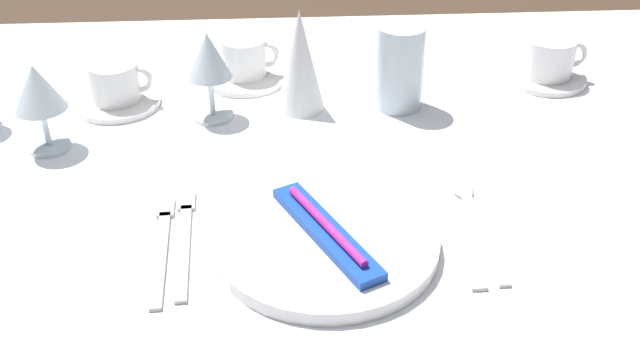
{
  "coord_description": "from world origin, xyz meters",
  "views": [
    {
      "loc": [
        -0.02,
        -0.93,
        1.31
      ],
      "look_at": [
        0.03,
        -0.09,
        0.76
      ],
      "focal_mm": 42.68,
      "sensor_mm": 36.0,
      "label": 1
    }
  ],
  "objects_px": {
    "wine_glass_right": "(37,91)",
    "coffee_cup_left": "(116,82)",
    "fork_outer": "(185,237)",
    "drink_tumbler": "(400,67)",
    "dinner_plate": "(326,242)",
    "napkin_folded": "(300,61)",
    "coffee_cup_right": "(550,57)",
    "dinner_knife": "(459,233)",
    "wine_glass_left": "(208,60)",
    "toothbrush_package": "(326,231)",
    "fork_inner": "(162,244)",
    "coffee_cup_far": "(245,57)",
    "spoon_soup": "(475,217)"
  },
  "relations": [
    {
      "from": "coffee_cup_right",
      "to": "wine_glass_left",
      "type": "relative_size",
      "value": 0.76
    },
    {
      "from": "fork_outer",
      "to": "napkin_folded",
      "type": "relative_size",
      "value": 1.31
    },
    {
      "from": "fork_inner",
      "to": "coffee_cup_right",
      "type": "height_order",
      "value": "coffee_cup_right"
    },
    {
      "from": "dinner_plate",
      "to": "fork_outer",
      "type": "distance_m",
      "value": 0.17
    },
    {
      "from": "wine_glass_left",
      "to": "napkin_folded",
      "type": "xyz_separation_m",
      "value": [
        0.14,
        0.02,
        -0.02
      ]
    },
    {
      "from": "spoon_soup",
      "to": "dinner_knife",
      "type": "bearing_deg",
      "value": -130.82
    },
    {
      "from": "dinner_knife",
      "to": "coffee_cup_left",
      "type": "bearing_deg",
      "value": 141.69
    },
    {
      "from": "fork_inner",
      "to": "wine_glass_right",
      "type": "xyz_separation_m",
      "value": [
        -0.19,
        0.24,
        0.09
      ]
    },
    {
      "from": "fork_outer",
      "to": "coffee_cup_right",
      "type": "relative_size",
      "value": 2.03
    },
    {
      "from": "coffee_cup_right",
      "to": "drink_tumbler",
      "type": "bearing_deg",
      "value": -163.92
    },
    {
      "from": "wine_glass_right",
      "to": "napkin_folded",
      "type": "relative_size",
      "value": 0.8
    },
    {
      "from": "coffee_cup_left",
      "to": "wine_glass_right",
      "type": "distance_m",
      "value": 0.16
    },
    {
      "from": "fork_outer",
      "to": "napkin_folded",
      "type": "xyz_separation_m",
      "value": [
        0.16,
        0.34,
        0.08
      ]
    },
    {
      "from": "dinner_knife",
      "to": "coffee_cup_left",
      "type": "height_order",
      "value": "coffee_cup_left"
    },
    {
      "from": "napkin_folded",
      "to": "coffee_cup_far",
      "type": "bearing_deg",
      "value": 129.76
    },
    {
      "from": "fork_outer",
      "to": "coffee_cup_left",
      "type": "distance_m",
      "value": 0.39
    },
    {
      "from": "wine_glass_right",
      "to": "coffee_cup_left",
      "type": "bearing_deg",
      "value": 58.84
    },
    {
      "from": "dinner_knife",
      "to": "wine_glass_left",
      "type": "height_order",
      "value": "wine_glass_left"
    },
    {
      "from": "fork_outer",
      "to": "wine_glass_left",
      "type": "bearing_deg",
      "value": 86.79
    },
    {
      "from": "dinner_knife",
      "to": "fork_inner",
      "type": "bearing_deg",
      "value": -179.94
    },
    {
      "from": "toothbrush_package",
      "to": "spoon_soup",
      "type": "relative_size",
      "value": 0.95
    },
    {
      "from": "coffee_cup_left",
      "to": "drink_tumbler",
      "type": "bearing_deg",
      "value": -3.75
    },
    {
      "from": "dinner_knife",
      "to": "drink_tumbler",
      "type": "relative_size",
      "value": 1.65
    },
    {
      "from": "toothbrush_package",
      "to": "drink_tumbler",
      "type": "distance_m",
      "value": 0.39
    },
    {
      "from": "fork_inner",
      "to": "coffee_cup_far",
      "type": "relative_size",
      "value": 2.18
    },
    {
      "from": "toothbrush_package",
      "to": "fork_outer",
      "type": "height_order",
      "value": "toothbrush_package"
    },
    {
      "from": "coffee_cup_left",
      "to": "wine_glass_left",
      "type": "xyz_separation_m",
      "value": [
        0.15,
        -0.05,
        0.06
      ]
    },
    {
      "from": "dinner_knife",
      "to": "napkin_folded",
      "type": "relative_size",
      "value": 1.36
    },
    {
      "from": "dinner_plate",
      "to": "dinner_knife",
      "type": "xyz_separation_m",
      "value": [
        0.17,
        0.02,
        -0.01
      ]
    },
    {
      "from": "coffee_cup_right",
      "to": "wine_glass_right",
      "type": "xyz_separation_m",
      "value": [
        -0.8,
        -0.18,
        0.05
      ]
    },
    {
      "from": "coffee_cup_left",
      "to": "napkin_folded",
      "type": "bearing_deg",
      "value": -5.41
    },
    {
      "from": "dinner_knife",
      "to": "wine_glass_right",
      "type": "distance_m",
      "value": 0.61
    },
    {
      "from": "napkin_folded",
      "to": "wine_glass_right",
      "type": "bearing_deg",
      "value": -164.42
    },
    {
      "from": "dinner_knife",
      "to": "wine_glass_left",
      "type": "relative_size",
      "value": 1.59
    },
    {
      "from": "coffee_cup_left",
      "to": "napkin_folded",
      "type": "xyz_separation_m",
      "value": [
        0.29,
        -0.03,
        0.04
      ]
    },
    {
      "from": "fork_outer",
      "to": "drink_tumbler",
      "type": "bearing_deg",
      "value": 46.92
    },
    {
      "from": "drink_tumbler",
      "to": "fork_outer",
      "type": "bearing_deg",
      "value": -133.08
    },
    {
      "from": "dinner_plate",
      "to": "fork_outer",
      "type": "xyz_separation_m",
      "value": [
        -0.17,
        0.03,
        -0.01
      ]
    },
    {
      "from": "spoon_soup",
      "to": "napkin_folded",
      "type": "distance_m",
      "value": 0.39
    },
    {
      "from": "fork_outer",
      "to": "coffee_cup_left",
      "type": "xyz_separation_m",
      "value": [
        -0.14,
        0.36,
        0.04
      ]
    },
    {
      "from": "coffee_cup_right",
      "to": "coffee_cup_far",
      "type": "xyz_separation_m",
      "value": [
        -0.51,
        0.03,
        -0.0
      ]
    },
    {
      "from": "coffee_cup_left",
      "to": "wine_glass_left",
      "type": "distance_m",
      "value": 0.17
    },
    {
      "from": "spoon_soup",
      "to": "napkin_folded",
      "type": "bearing_deg",
      "value": 123.64
    },
    {
      "from": "coffee_cup_left",
      "to": "coffee_cup_right",
      "type": "bearing_deg",
      "value": 3.84
    },
    {
      "from": "fork_inner",
      "to": "napkin_folded",
      "type": "relative_size",
      "value": 1.29
    },
    {
      "from": "coffee_cup_left",
      "to": "coffee_cup_far",
      "type": "xyz_separation_m",
      "value": [
        0.2,
        0.08,
        0.0
      ]
    },
    {
      "from": "coffee_cup_right",
      "to": "wine_glass_left",
      "type": "height_order",
      "value": "wine_glass_left"
    },
    {
      "from": "coffee_cup_left",
      "to": "dinner_knife",
      "type": "bearing_deg",
      "value": -38.31
    },
    {
      "from": "spoon_soup",
      "to": "wine_glass_left",
      "type": "bearing_deg",
      "value": 139.97
    },
    {
      "from": "dinner_plate",
      "to": "toothbrush_package",
      "type": "xyz_separation_m",
      "value": [
        -0.0,
        0.0,
        0.02
      ]
    }
  ]
}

